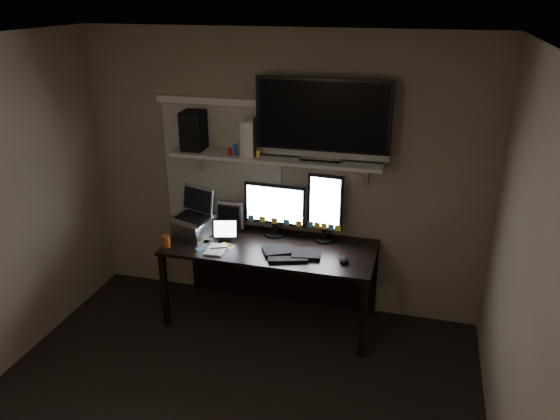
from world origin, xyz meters
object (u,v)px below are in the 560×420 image
(desk, at_px, (274,258))
(mouse, at_px, (344,260))
(tablet, at_px, (226,230))
(tv, at_px, (323,119))
(monitor_portrait, at_px, (325,208))
(laptop, at_px, (192,214))
(game_console, at_px, (249,137))
(monitor_landscape, at_px, (275,210))
(keyboard, at_px, (292,252))
(cup, at_px, (166,241))
(speaker, at_px, (194,130))

(desk, bearing_deg, mouse, -21.09)
(tablet, xyz_separation_m, tv, (0.80, 0.19, 0.98))
(monitor_portrait, bearing_deg, laptop, -167.11)
(mouse, xyz_separation_m, game_console, (-0.89, 0.32, 0.88))
(monitor_landscape, bearing_deg, desk, -78.06)
(keyboard, distance_m, cup, 1.08)
(tablet, bearing_deg, game_console, 29.32)
(tablet, xyz_separation_m, game_console, (0.18, 0.17, 0.80))
(game_console, bearing_deg, mouse, -34.00)
(mouse, distance_m, cup, 1.51)
(desk, xyz_separation_m, speaker, (-0.74, 0.08, 1.09))
(tv, relative_size, game_console, 3.71)
(cup, relative_size, tv, 0.09)
(tablet, relative_size, cup, 2.19)
(cup, height_order, speaker, speaker)
(mouse, xyz_separation_m, tablet, (-1.06, 0.15, 0.08))
(tablet, distance_m, game_console, 0.84)
(mouse, xyz_separation_m, cup, (-1.51, -0.11, 0.03))
(monitor_portrait, distance_m, keyboard, 0.49)
(monitor_portrait, distance_m, tv, 0.77)
(tablet, bearing_deg, tv, -1.92)
(monitor_landscape, bearing_deg, cup, -148.12)
(game_console, bearing_deg, speaker, 164.81)
(mouse, distance_m, speaker, 1.69)
(monitor_portrait, relative_size, mouse, 5.37)
(tv, bearing_deg, cup, -160.43)
(monitor_portrait, relative_size, cup, 5.92)
(laptop, xyz_separation_m, cup, (-0.12, -0.30, -0.15))
(cup, bearing_deg, game_console, 34.99)
(monitor_landscape, xyz_separation_m, tv, (0.41, -0.02, 0.84))
(monitor_portrait, relative_size, laptop, 1.53)
(desk, height_order, speaker, speaker)
(desk, xyz_separation_m, tv, (0.39, 0.08, 1.26))
(desk, xyz_separation_m, monitor_landscape, (-0.02, 0.10, 0.42))
(tablet, bearing_deg, speaker, 135.73)
(mouse, bearing_deg, keyboard, 164.92)
(game_console, bearing_deg, monitor_landscape, -4.43)
(monitor_portrait, distance_m, cup, 1.39)
(desk, relative_size, tv, 1.63)
(tablet, distance_m, cup, 0.52)
(mouse, height_order, game_console, game_console)
(laptop, bearing_deg, monitor_landscape, 32.67)
(desk, distance_m, monitor_landscape, 0.43)
(cup, bearing_deg, monitor_portrait, 20.36)
(monitor_landscape, xyz_separation_m, monitor_portrait, (0.45, 0.00, 0.06))
(mouse, relative_size, speaker, 0.34)
(desk, distance_m, mouse, 0.73)
(keyboard, xyz_separation_m, tablet, (-0.62, 0.12, 0.08))
(laptop, height_order, speaker, speaker)
(cup, bearing_deg, laptop, 67.61)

